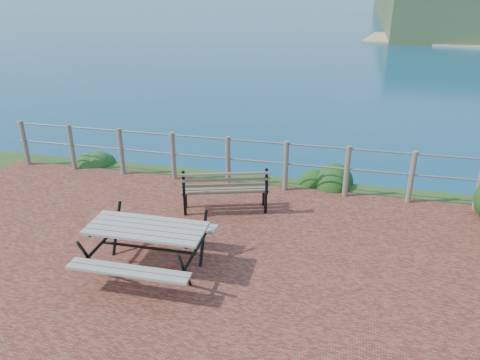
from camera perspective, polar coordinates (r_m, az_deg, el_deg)
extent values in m
cube|color=maroon|center=(6.68, -9.04, -12.17)|extent=(10.00, 7.00, 0.12)
cylinder|color=#6B5B4C|center=(11.27, -24.76, 4.13)|extent=(0.10, 0.10, 1.00)
cylinder|color=#6B5B4C|center=(10.61, -19.82, 3.80)|extent=(0.10, 0.10, 1.00)
cylinder|color=#6B5B4C|center=(10.04, -14.28, 3.39)|extent=(0.10, 0.10, 1.00)
cylinder|color=#6B5B4C|center=(9.58, -8.15, 2.91)|extent=(0.10, 0.10, 1.00)
cylinder|color=#6B5B4C|center=(9.23, -1.48, 2.34)|extent=(0.10, 0.10, 1.00)
cylinder|color=#6B5B4C|center=(9.02, 5.60, 1.70)|extent=(0.10, 0.10, 1.00)
cylinder|color=#6B5B4C|center=(8.95, 12.89, 1.02)|extent=(0.10, 0.10, 1.00)
cylinder|color=#6B5B4C|center=(9.03, 20.17, 0.32)|extent=(0.10, 0.10, 1.00)
cylinder|color=#6B5B4C|center=(9.26, 27.21, -0.36)|extent=(0.10, 0.10, 1.00)
cylinder|color=slate|center=(9.08, -1.51, 4.99)|extent=(9.40, 0.04, 0.04)
cylinder|color=slate|center=(9.21, -1.48, 2.63)|extent=(9.40, 0.04, 0.04)
cube|color=#9B978B|center=(6.59, -11.36, -5.76)|extent=(1.65, 0.70, 0.04)
cube|color=#9B978B|center=(6.73, -11.18, -7.78)|extent=(1.64, 0.26, 0.04)
cube|color=#9B978B|center=(6.73, -11.18, -7.78)|extent=(1.64, 0.26, 0.04)
cylinder|color=black|center=(6.75, -11.15, -8.11)|extent=(1.41, 0.06, 0.04)
cube|color=brown|center=(8.22, -1.84, -1.06)|extent=(1.57, 0.82, 0.03)
cube|color=brown|center=(8.11, -1.86, 0.65)|extent=(1.49, 0.57, 0.35)
cube|color=black|center=(8.31, -1.82, -2.38)|extent=(0.06, 0.07, 0.42)
cube|color=black|center=(8.31, -1.82, -2.38)|extent=(0.06, 0.07, 0.42)
cube|color=black|center=(8.31, -1.82, -2.38)|extent=(0.06, 0.07, 0.42)
cube|color=black|center=(8.31, -1.82, -2.38)|extent=(0.06, 0.07, 0.42)
ellipsoid|color=#1F501E|center=(11.01, -17.39, 1.92)|extent=(0.70, 0.70, 0.42)
ellipsoid|color=#1F4515|center=(9.60, 10.53, -0.56)|extent=(0.84, 0.84, 0.61)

